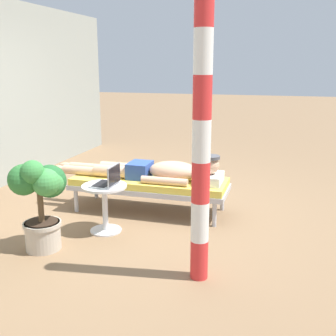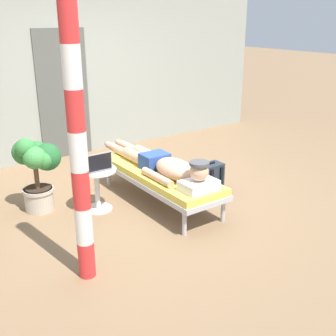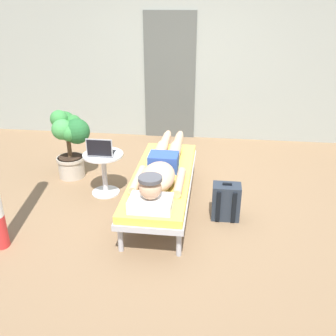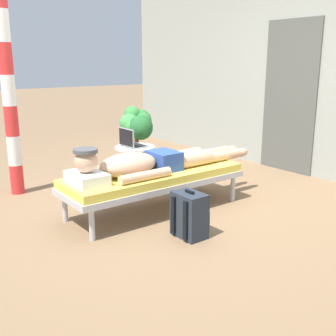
% 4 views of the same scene
% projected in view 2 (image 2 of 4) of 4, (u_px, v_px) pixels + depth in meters
% --- Properties ---
extents(ground_plane, '(40.00, 40.00, 0.00)m').
position_uv_depth(ground_plane, '(159.00, 198.00, 5.46)').
color(ground_plane, '#846647').
extents(house_wall_back, '(7.60, 0.20, 2.70)m').
position_uv_depth(house_wall_back, '(71.00, 72.00, 6.83)').
color(house_wall_back, '#999E93').
rests_on(house_wall_back, ground).
extents(house_door_panel, '(0.84, 0.03, 2.04)m').
position_uv_depth(house_door_panel, '(63.00, 95.00, 6.74)').
color(house_door_panel, '#545651').
rests_on(house_door_panel, ground).
extents(lounge_chair, '(0.65, 1.92, 0.42)m').
position_uv_depth(lounge_chair, '(160.00, 176.00, 5.24)').
color(lounge_chair, '#B7B7BC').
rests_on(lounge_chair, ground).
extents(person_reclining, '(0.53, 2.17, 0.33)m').
position_uv_depth(person_reclining, '(164.00, 165.00, 5.12)').
color(person_reclining, white).
rests_on(person_reclining, lounge_chair).
extents(side_table, '(0.48, 0.48, 0.52)m').
position_uv_depth(side_table, '(97.00, 182.00, 5.02)').
color(side_table, silver).
rests_on(side_table, ground).
extents(laptop, '(0.31, 0.24, 0.23)m').
position_uv_depth(laptop, '(98.00, 166.00, 4.91)').
color(laptop, '#A5A8AD').
rests_on(laptop, side_table).
extents(backpack, '(0.30, 0.26, 0.42)m').
position_uv_depth(backpack, '(211.00, 178.00, 5.58)').
color(backpack, '#262D38').
rests_on(backpack, ground).
extents(potted_plant, '(0.53, 0.49, 0.92)m').
position_uv_depth(potted_plant, '(37.00, 166.00, 4.95)').
color(potted_plant, '#BFB29E').
rests_on(potted_plant, ground).
extents(porch_post, '(0.15, 0.15, 2.37)m').
position_uv_depth(porch_post, '(78.00, 151.00, 3.45)').
color(porch_post, red).
rests_on(porch_post, ground).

